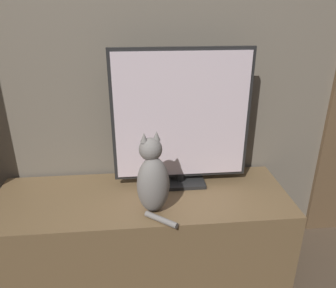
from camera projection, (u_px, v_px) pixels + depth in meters
wall_back at (136, 36)px, 1.74m from camera, size 4.80×0.05×2.60m
tv_stand at (143, 234)px, 1.86m from camera, size 1.58×0.55×0.51m
tv at (181, 120)px, 1.74m from camera, size 0.74×0.16×0.76m
cat at (153, 179)px, 1.58m from camera, size 0.20×0.26×0.41m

